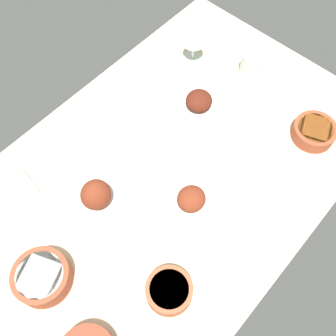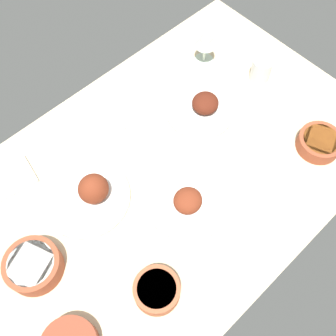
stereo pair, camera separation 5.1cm
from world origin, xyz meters
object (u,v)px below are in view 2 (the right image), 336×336
(wine_glass, at_px, (206,40))
(fork_loose, at_px, (106,118))
(bowl_pasta, at_px, (157,290))
(bowl_soup, at_px, (319,142))
(plate_near_viewer, at_px, (188,199))
(plate_far_side, at_px, (89,194))
(water_tumbler, at_px, (261,70))
(folded_napkin, at_px, (7,181))
(bowl_cream, at_px, (33,266))
(plate_center_main, at_px, (202,108))

(wine_glass, distance_m, fork_loose, 0.44)
(bowl_pasta, relative_size, bowl_soup, 0.90)
(plate_near_viewer, height_order, plate_far_side, plate_far_side)
(water_tumbler, bearing_deg, folded_napkin, 163.86)
(plate_near_viewer, bearing_deg, bowl_cream, 162.52)
(bowl_cream, distance_m, bowl_soup, 0.94)
(plate_near_viewer, height_order, plate_center_main, plate_near_viewer)
(plate_center_main, xyz_separation_m, water_tumbler, (0.26, -0.04, 0.02))
(plate_far_side, bearing_deg, plate_center_main, -0.24)
(plate_far_side, xyz_separation_m, bowl_cream, (-0.24, -0.07, 0.01))
(plate_far_side, distance_m, folded_napkin, 0.27)
(folded_napkin, bearing_deg, bowl_soup, -35.60)
(bowl_cream, height_order, fork_loose, bowl_cream)
(fork_loose, bearing_deg, plate_center_main, -144.41)
(plate_near_viewer, distance_m, plate_center_main, 0.34)
(water_tumbler, bearing_deg, bowl_cream, -178.18)
(bowl_cream, relative_size, bowl_soup, 1.10)
(bowl_cream, relative_size, wine_glass, 1.10)
(bowl_pasta, bearing_deg, bowl_cream, 126.25)
(bowl_pasta, bearing_deg, folded_napkin, 101.56)
(plate_near_viewer, bearing_deg, bowl_soup, -18.41)
(plate_near_viewer, xyz_separation_m, wine_glass, (0.44, 0.37, 0.08))
(wine_glass, relative_size, water_tumbler, 1.61)
(folded_napkin, xyz_separation_m, fork_loose, (0.38, -0.02, -0.00))
(plate_far_side, height_order, fork_loose, plate_far_side)
(plate_near_viewer, xyz_separation_m, plate_far_side, (-0.21, 0.21, 0.01))
(folded_napkin, relative_size, fork_loose, 1.03)
(plate_far_side, distance_m, fork_loose, 0.30)
(plate_far_side, distance_m, bowl_pasta, 0.35)
(wine_glass, xyz_separation_m, fork_loose, (-0.43, 0.04, -0.10))
(bowl_pasta, xyz_separation_m, bowl_soup, (0.69, -0.01, -0.00))
(bowl_pasta, xyz_separation_m, water_tumbler, (0.78, 0.31, 0.01))
(bowl_soup, bearing_deg, folded_napkin, 144.40)
(plate_far_side, bearing_deg, plate_near_viewer, -45.59)
(plate_far_side, height_order, bowl_soup, plate_far_side)
(wine_glass, bearing_deg, folded_napkin, 175.56)
(bowl_pasta, relative_size, wine_glass, 0.90)
(bowl_soup, distance_m, water_tumbler, 0.33)
(bowl_pasta, xyz_separation_m, bowl_cream, (-0.20, 0.28, 0.01))
(wine_glass, relative_size, fork_loose, 0.87)
(water_tumbler, bearing_deg, fork_loose, 155.22)
(plate_center_main, bearing_deg, fork_loose, 141.69)
(plate_near_viewer, relative_size, fork_loose, 1.65)
(fork_loose, bearing_deg, wine_glass, -111.67)
(plate_near_viewer, height_order, bowl_pasta, plate_near_viewer)
(plate_near_viewer, bearing_deg, plate_center_main, 37.76)
(bowl_cream, height_order, wine_glass, wine_glass)
(plate_center_main, height_order, fork_loose, plate_center_main)
(bowl_cream, xyz_separation_m, water_tumbler, (0.98, 0.03, 0.01))
(bowl_pasta, bearing_deg, plate_far_side, 83.19)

